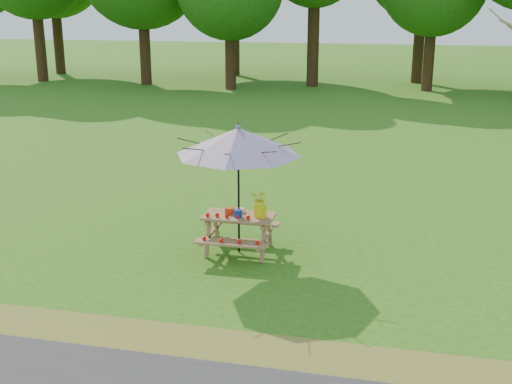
# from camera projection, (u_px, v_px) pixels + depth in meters

# --- Properties ---
(ground) EXTENTS (120.00, 120.00, 0.00)m
(ground) POSITION_uv_depth(u_px,v_px,m) (432.00, 281.00, 9.93)
(ground) COLOR #2A6B14
(ground) RESTS_ON ground
(drygrass_strip) EXTENTS (120.00, 1.20, 0.01)m
(drygrass_strip) POSITION_uv_depth(u_px,v_px,m) (440.00, 380.00, 7.31)
(drygrass_strip) COLOR olive
(drygrass_strip) RESTS_ON ground
(picnic_table) EXTENTS (1.20, 1.32, 0.67)m
(picnic_table) POSITION_uv_depth(u_px,v_px,m) (239.00, 234.00, 11.00)
(picnic_table) COLOR #8E6440
(picnic_table) RESTS_ON ground
(patio_umbrella) EXTENTS (2.22, 2.22, 2.25)m
(patio_umbrella) POSITION_uv_depth(u_px,v_px,m) (238.00, 141.00, 10.54)
(patio_umbrella) COLOR black
(patio_umbrella) RESTS_ON ground
(produce_bins) EXTENTS (0.33, 0.40, 0.13)m
(produce_bins) POSITION_uv_depth(u_px,v_px,m) (236.00, 212.00, 10.90)
(produce_bins) COLOR red
(produce_bins) RESTS_ON picnic_table
(tomatoes_row) EXTENTS (0.77, 0.13, 0.07)m
(tomatoes_row) POSITION_uv_depth(u_px,v_px,m) (227.00, 216.00, 10.75)
(tomatoes_row) COLOR red
(tomatoes_row) RESTS_ON picnic_table
(flower_bucket) EXTENTS (0.34, 0.31, 0.47)m
(flower_bucket) POSITION_uv_depth(u_px,v_px,m) (260.00, 202.00, 10.75)
(flower_bucket) COLOR yellow
(flower_bucket) RESTS_ON picnic_table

